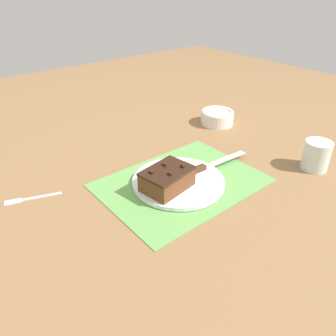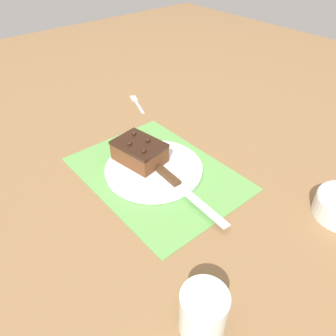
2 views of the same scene
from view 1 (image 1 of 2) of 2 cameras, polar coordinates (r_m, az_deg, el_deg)
ground_plane at (r=0.96m, az=2.38°, el=-2.59°), size 3.00×3.00×0.00m
placemat_woven at (r=0.96m, az=2.38°, el=-2.49°), size 0.46×0.34×0.00m
cake_plate at (r=0.95m, az=1.97°, el=-2.45°), size 0.27×0.27×0.01m
chocolate_cake at (r=0.90m, az=-0.16°, el=-1.87°), size 0.15×0.12×0.07m
serving_knife at (r=1.01m, az=6.37°, el=0.25°), size 0.26×0.04×0.01m
drinking_glass at (r=1.11m, az=24.43°, el=2.02°), size 0.08×0.08×0.09m
small_bowl at (r=1.35m, az=8.56°, el=8.82°), size 0.13×0.13×0.06m
dessert_fork at (r=0.97m, az=-23.19°, el=-4.93°), size 0.15×0.07×0.01m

